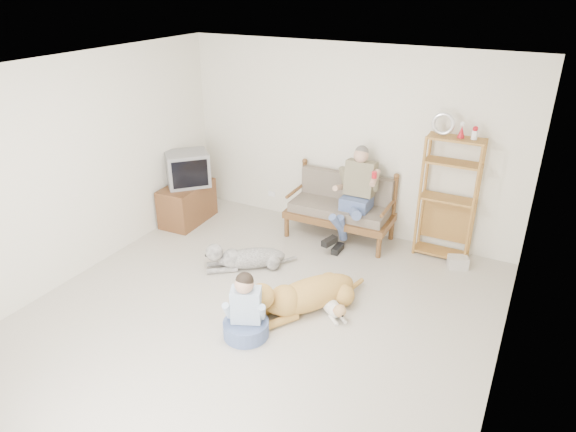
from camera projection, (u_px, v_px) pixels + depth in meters
The scene contains 16 objects.
floor at pixel (250, 324), 5.67m from camera, with size 5.50×5.50×0.00m, color beige.
ceiling at pixel (240, 75), 4.51m from camera, with size 5.50×5.50×0.00m, color silver.
wall_back at pixel (348, 141), 7.29m from camera, with size 5.00×5.00×0.00m, color silver.
wall_left at pixel (68, 173), 6.14m from camera, with size 5.50×5.50×0.00m, color silver.
wall_right at pixel (515, 276), 4.04m from camera, with size 5.50×5.50×0.00m, color silver.
loveseat at pixel (342, 206), 7.38m from camera, with size 1.51×0.72×0.95m.
man at pixel (352, 203), 7.05m from camera, with size 0.54×0.77×1.25m.
etagere at pixel (448, 197), 6.71m from camera, with size 0.74×0.32×1.96m.
book_stack at pixel (458, 262), 6.73m from camera, with size 0.25×0.18×0.16m, color silver.
tv_stand at pixel (187, 203), 7.92m from camera, with size 0.54×0.92×0.60m.
crt_tv at pixel (188, 169), 7.70m from camera, with size 0.78×0.78×0.51m.
wall_outlet at pixel (272, 194), 8.25m from camera, with size 0.12×0.02×0.08m, color white.
golden_retriever at pixel (301, 296), 5.81m from camera, with size 1.00×1.49×0.51m.
shaggy_dog at pixel (243, 257), 6.70m from camera, with size 1.02×0.87×0.38m.
terrier at pixel (333, 308), 5.78m from camera, with size 0.51×0.45×0.23m.
child at pixel (246, 313), 5.38m from camera, with size 0.49×0.49×0.77m.
Camera 1 is at (2.51, -3.89, 3.50)m, focal length 32.00 mm.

